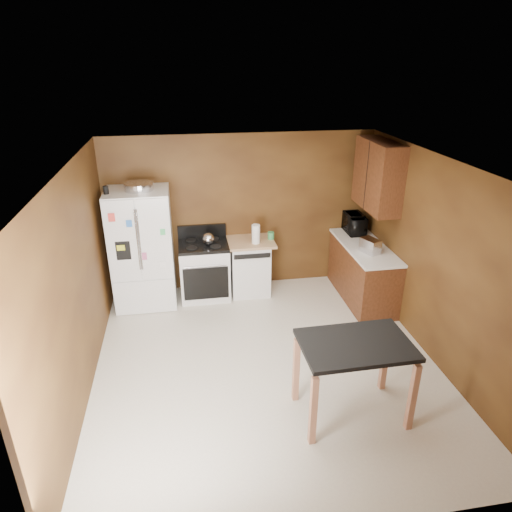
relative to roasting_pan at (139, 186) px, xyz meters
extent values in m
plane|color=silver|center=(1.51, -1.88, -1.85)|extent=(4.50, 4.50, 0.00)
plane|color=white|center=(1.51, -1.88, 0.65)|extent=(4.50, 4.50, 0.00)
plane|color=brown|center=(1.51, 0.37, -0.60)|extent=(4.20, 0.00, 4.20)
plane|color=brown|center=(1.51, -4.13, -0.60)|extent=(4.20, 0.00, 4.20)
plane|color=brown|center=(-0.59, -1.88, -0.60)|extent=(0.00, 4.50, 4.50)
plane|color=brown|center=(3.61, -1.88, -0.60)|extent=(0.00, 4.50, 4.50)
cylinder|color=silver|center=(0.00, 0.00, 0.00)|extent=(0.42, 0.42, 0.10)
cylinder|color=black|center=(-0.43, -0.13, 0.00)|extent=(0.07, 0.07, 0.11)
sphere|color=silver|center=(0.95, -0.01, -0.86)|extent=(0.18, 0.18, 0.18)
cylinder|color=white|center=(1.68, -0.04, -0.81)|extent=(0.16, 0.16, 0.30)
cylinder|color=#3B9A53|center=(1.94, 0.09, -0.91)|extent=(0.13, 0.13, 0.11)
cube|color=silver|center=(3.26, -0.70, -0.85)|extent=(0.27, 0.33, 0.21)
imported|color=black|center=(3.33, 0.14, -0.81)|extent=(0.34, 0.50, 0.28)
cube|color=white|center=(-0.04, -0.01, -0.95)|extent=(0.90, 0.75, 1.80)
cube|color=white|center=(-0.27, -0.40, -0.67)|extent=(0.43, 0.02, 1.20)
cube|color=white|center=(0.18, -0.40, -0.67)|extent=(0.43, 0.02, 1.20)
cube|color=white|center=(-0.04, -0.40, -1.57)|extent=(0.88, 0.02, 0.54)
cube|color=black|center=(-0.27, -0.40, -0.80)|extent=(0.20, 0.01, 0.28)
cylinder|color=silver|center=(-0.06, -0.42, -0.65)|extent=(0.02, 0.02, 0.90)
cylinder|color=silver|center=(-0.03, -0.42, -0.65)|extent=(0.02, 0.02, 0.90)
cube|color=#E23C35|center=(-0.36, -0.42, -0.30)|extent=(0.09, 0.00, 0.12)
cube|color=blue|center=(-0.14, -0.42, -0.40)|extent=(0.08, 0.00, 0.10)
cube|color=#44BF68|center=(0.30, -0.42, -0.55)|extent=(0.07, 0.00, 0.09)
cube|color=yellow|center=(-0.29, -0.42, -0.75)|extent=(0.11, 0.00, 0.08)
cube|color=#C6588A|center=(0.01, -0.42, -0.90)|extent=(0.08, 0.00, 0.11)
cube|color=white|center=(0.26, -0.42, -1.05)|extent=(0.09, 0.00, 0.10)
cube|color=white|center=(0.87, 0.04, -1.43)|extent=(0.76, 0.65, 0.85)
cube|color=black|center=(0.87, 0.04, -0.98)|extent=(0.76, 0.65, 0.05)
cube|color=black|center=(0.87, 0.33, -0.85)|extent=(0.76, 0.06, 0.20)
cube|color=black|center=(0.87, -0.30, -1.47)|extent=(0.68, 0.02, 0.52)
cylinder|color=silver|center=(0.87, -0.30, -1.18)|extent=(0.62, 0.02, 0.02)
cylinder|color=black|center=(0.69, 0.20, -0.95)|extent=(0.17, 0.17, 0.02)
cylinder|color=black|center=(1.05, 0.20, -0.95)|extent=(0.17, 0.17, 0.02)
cylinder|color=black|center=(0.69, -0.12, -0.95)|extent=(0.17, 0.17, 0.02)
cylinder|color=black|center=(1.05, -0.12, -0.95)|extent=(0.17, 0.17, 0.02)
cube|color=white|center=(1.59, 0.07, -1.43)|extent=(0.60, 0.60, 0.85)
cube|color=black|center=(1.59, -0.25, -1.09)|extent=(0.56, 0.02, 0.07)
cube|color=tan|center=(1.59, 0.07, -0.98)|extent=(0.78, 0.62, 0.04)
cube|color=brown|center=(3.31, -0.43, -1.42)|extent=(0.60, 1.55, 0.86)
cube|color=white|center=(3.31, -0.43, -0.97)|extent=(0.63, 1.58, 0.04)
cube|color=brown|center=(3.43, -0.33, 0.10)|extent=(0.35, 1.05, 1.00)
cube|color=black|center=(3.26, -0.33, 0.10)|extent=(0.01, 0.01, 1.00)
cube|color=black|center=(2.24, -2.87, -0.97)|extent=(1.13, 0.77, 0.05)
cube|color=#AB7053|center=(1.71, -2.56, -1.45)|extent=(0.07, 0.07, 0.80)
cube|color=#AB7053|center=(2.75, -2.54, -1.45)|extent=(0.07, 0.07, 0.80)
cube|color=#AB7053|center=(1.72, -3.20, -1.45)|extent=(0.07, 0.07, 0.80)
cube|color=#AB7053|center=(2.76, -3.18, -1.45)|extent=(0.07, 0.07, 0.80)
camera|label=1|loc=(0.61, -6.49, 1.72)|focal=32.00mm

